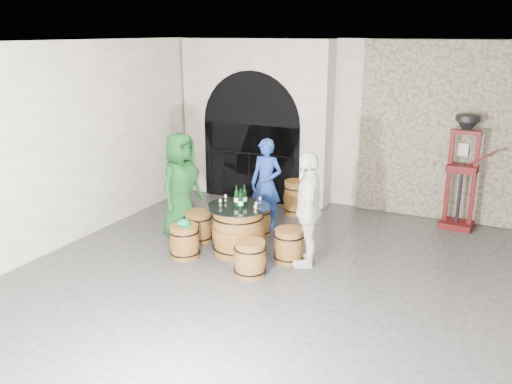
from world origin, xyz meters
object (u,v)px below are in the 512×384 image
at_px(person_white, 308,209).
at_px(side_barrel, 296,198).
at_px(barrel_stool_near_right, 250,259).
at_px(wine_bottle_left, 237,198).
at_px(person_green, 181,186).
at_px(barrel_stool_near_left, 184,241).
at_px(barrel_stool_right, 289,245).
at_px(wine_bottle_right, 244,197).
at_px(barrel_stool_left, 198,226).
at_px(person_blue, 266,184).
at_px(wine_bottle_center, 241,201).
at_px(corking_press, 463,164).
at_px(barrel_stool_far, 257,221).
at_px(barrel_table, 238,230).

height_order(person_white, side_barrel, person_white).
xyz_separation_m(barrel_stool_near_right, wine_bottle_left, (-0.55, 0.65, 0.64)).
bearing_deg(side_barrel, person_green, -123.64).
relative_size(barrel_stool_near_left, wine_bottle_left, 1.57).
bearing_deg(barrel_stool_right, wine_bottle_right, 176.57).
bearing_deg(wine_bottle_right, barrel_stool_right, -3.43).
height_order(barrel_stool_left, person_blue, person_blue).
bearing_deg(wine_bottle_center, barrel_stool_near_left, -154.27).
distance_m(wine_bottle_left, side_barrel, 2.22).
distance_m(barrel_stool_near_left, corking_press, 4.89).
height_order(person_white, wine_bottle_right, person_white).
bearing_deg(barrel_stool_near_right, corking_press, 54.03).
bearing_deg(corking_press, barrel_stool_near_right, -120.49).
xyz_separation_m(wine_bottle_left, corking_press, (2.96, 2.67, 0.26)).
bearing_deg(person_white, barrel_stool_left, -110.24).
bearing_deg(person_green, barrel_stool_left, -93.88).
distance_m(barrel_stool_left, wine_bottle_center, 1.16).
relative_size(wine_bottle_center, corking_press, 0.16).
relative_size(barrel_stool_far, barrel_stool_near_right, 1.00).
height_order(barrel_stool_left, person_green, person_green).
distance_m(barrel_stool_right, side_barrel, 2.22).
height_order(barrel_stool_right, side_barrel, side_barrel).
bearing_deg(wine_bottle_left, barrel_stool_near_right, -49.84).
xyz_separation_m(barrel_stool_left, barrel_stool_near_left, (0.15, -0.65, 0.00)).
bearing_deg(barrel_stool_left, person_white, -2.80).
distance_m(wine_bottle_center, wine_bottle_right, 0.22).
xyz_separation_m(barrel_table, side_barrel, (0.11, 2.14, -0.06)).
relative_size(barrel_table, person_blue, 0.63).
xyz_separation_m(barrel_stool_left, barrel_stool_near_right, (1.35, -0.80, 0.00)).
relative_size(barrel_stool_near_left, wine_bottle_right, 1.57).
distance_m(barrel_stool_right, barrel_stool_near_left, 1.60).
distance_m(wine_bottle_left, wine_bottle_right, 0.12).
bearing_deg(wine_bottle_right, corking_press, 41.99).
bearing_deg(wine_bottle_left, person_green, 169.51).
height_order(barrel_stool_right, wine_bottle_center, wine_bottle_center).
height_order(wine_bottle_right, side_barrel, wine_bottle_right).
height_order(side_barrel, corking_press, corking_press).
relative_size(barrel_stool_left, side_barrel, 0.79).
bearing_deg(barrel_stool_far, barrel_stool_near_right, -68.04).
bearing_deg(barrel_stool_left, barrel_stool_near_right, -30.74).
height_order(person_green, side_barrel, person_green).
xyz_separation_m(barrel_stool_left, person_blue, (0.71, 1.12, 0.53)).
relative_size(barrel_stool_near_right, person_green, 0.29).
distance_m(barrel_stool_right, person_green, 2.11).
xyz_separation_m(barrel_stool_left, side_barrel, (0.93, 1.99, 0.07)).
xyz_separation_m(wine_bottle_right, side_barrel, (0.05, 2.05, -0.58)).
relative_size(person_blue, person_white, 0.91).
xyz_separation_m(barrel_table, barrel_stool_far, (-0.07, 0.83, -0.13)).
bearing_deg(person_green, barrel_stool_near_right, -110.43).
relative_size(barrel_stool_near_right, corking_press, 0.26).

